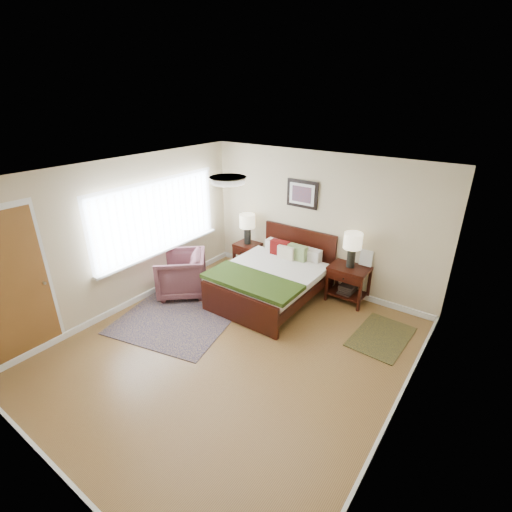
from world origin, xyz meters
name	(u,v)px	position (x,y,z in m)	size (l,w,h in m)	color
floor	(233,350)	(0.00, 0.00, 0.00)	(5.00, 5.00, 0.00)	olive
back_wall	(319,222)	(0.00, 2.50, 1.25)	(4.50, 0.04, 2.50)	#BFAD8B
front_wall	(34,385)	(0.00, -2.50, 1.25)	(4.50, 0.04, 2.50)	#BFAD8B
left_wall	(124,236)	(-2.25, 0.00, 1.25)	(0.04, 5.00, 2.50)	#BFAD8B
right_wall	(408,333)	(2.25, 0.00, 1.25)	(0.04, 5.00, 2.50)	#BFAD8B
ceiling	(228,177)	(0.00, 0.00, 2.50)	(4.50, 5.00, 0.02)	white
window	(159,219)	(-2.20, 0.70, 1.38)	(0.11, 2.72, 1.32)	silver
door	(12,289)	(-2.23, -1.75, 1.07)	(0.06, 1.00, 2.18)	silver
ceil_fixture	(228,180)	(0.00, 0.00, 2.47)	(0.44, 0.44, 0.08)	white
bed	(272,274)	(-0.35, 1.54, 0.49)	(1.63, 1.96, 1.05)	black
wall_art	(302,194)	(-0.35, 2.47, 1.72)	(0.62, 0.05, 0.50)	black
nightstand_left	(247,249)	(-1.44, 2.25, 0.45)	(0.48, 0.43, 0.57)	black
nightstand_right	(348,281)	(0.76, 2.26, 0.39)	(0.66, 0.50, 0.66)	black
lamp_left	(247,224)	(-1.44, 2.27, 0.99)	(0.31, 0.31, 0.61)	black
lamp_right	(353,244)	(0.76, 2.27, 1.08)	(0.31, 0.31, 0.61)	black
armchair	(181,274)	(-1.80, 0.74, 0.39)	(0.84, 0.86, 0.78)	brown
rug_persian	(190,306)	(-1.35, 0.47, 0.01)	(1.74, 2.46, 0.01)	#0B0E3B
rug_navy	(381,337)	(1.63, 1.56, 0.01)	(0.73, 1.10, 0.01)	black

